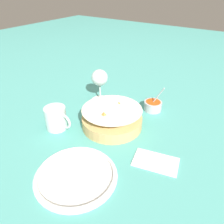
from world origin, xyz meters
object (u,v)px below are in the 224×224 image
at_px(food_basket, 112,118).
at_px(side_plate, 76,175).
at_px(wine_glass, 100,79).
at_px(sauce_cup, 153,105).
at_px(beer_mug, 56,119).

distance_m(food_basket, side_plate, 0.27).
distance_m(wine_glass, side_plate, 0.47).
distance_m(food_basket, sauce_cup, 0.21).
height_order(wine_glass, beer_mug, wine_glass).
bearing_deg(beer_mug, wine_glass, 89.99).
bearing_deg(side_plate, food_basket, 102.03).
bearing_deg(food_basket, side_plate, -77.97).
bearing_deg(food_basket, sauce_cup, 68.55).
height_order(sauce_cup, side_plate, sauce_cup).
xyz_separation_m(beer_mug, side_plate, (0.22, -0.14, -0.03)).
bearing_deg(food_basket, beer_mug, -142.46).
bearing_deg(sauce_cup, side_plate, -92.57).
height_order(wine_glass, side_plate, wine_glass).
bearing_deg(sauce_cup, beer_mug, -126.79).
xyz_separation_m(food_basket, sauce_cup, (0.08, 0.19, -0.01)).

